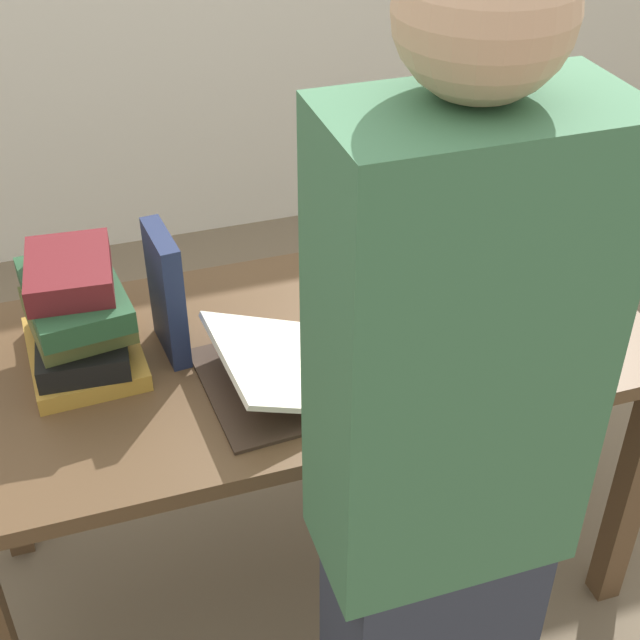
{
  "coord_description": "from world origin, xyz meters",
  "views": [
    {
      "loc": [
        -0.43,
        -1.44,
        1.87
      ],
      "look_at": [
        0.03,
        -0.04,
        0.81
      ],
      "focal_mm": 50.0,
      "sensor_mm": 36.0,
      "label": 1
    }
  ],
  "objects_px": {
    "coffee_mug": "(426,317)",
    "book_standing_upright": "(166,294)",
    "open_book": "(338,356)",
    "person_reader": "(437,523)",
    "book_stack_tall": "(78,316)",
    "reading_lamp": "(490,118)"
  },
  "relations": [
    {
      "from": "open_book",
      "to": "book_stack_tall",
      "type": "xyz_separation_m",
      "value": [
        -0.48,
        0.18,
        0.08
      ]
    },
    {
      "from": "reading_lamp",
      "to": "person_reader",
      "type": "relative_size",
      "value": 0.27
    },
    {
      "from": "book_standing_upright",
      "to": "coffee_mug",
      "type": "distance_m",
      "value": 0.54
    },
    {
      "from": "open_book",
      "to": "book_standing_upright",
      "type": "height_order",
      "value": "book_standing_upright"
    },
    {
      "from": "coffee_mug",
      "to": "open_book",
      "type": "bearing_deg",
      "value": -168.42
    },
    {
      "from": "reading_lamp",
      "to": "coffee_mug",
      "type": "distance_m",
      "value": 0.46
    },
    {
      "from": "book_stack_tall",
      "to": "reading_lamp",
      "type": "xyz_separation_m",
      "value": [
        0.92,
        0.09,
        0.26
      ]
    },
    {
      "from": "book_standing_upright",
      "to": "open_book",
      "type": "bearing_deg",
      "value": -34.47
    },
    {
      "from": "open_book",
      "to": "reading_lamp",
      "type": "relative_size",
      "value": 1.26
    },
    {
      "from": "book_stack_tall",
      "to": "book_standing_upright",
      "type": "bearing_deg",
      "value": -4.63
    },
    {
      "from": "book_stack_tall",
      "to": "coffee_mug",
      "type": "distance_m",
      "value": 0.71
    },
    {
      "from": "book_standing_upright",
      "to": "coffee_mug",
      "type": "xyz_separation_m",
      "value": [
        0.52,
        -0.13,
        -0.09
      ]
    },
    {
      "from": "book_stack_tall",
      "to": "coffee_mug",
      "type": "relative_size",
      "value": 2.97
    },
    {
      "from": "book_standing_upright",
      "to": "person_reader",
      "type": "bearing_deg",
      "value": -73.52
    },
    {
      "from": "open_book",
      "to": "person_reader",
      "type": "distance_m",
      "value": 0.53
    },
    {
      "from": "open_book",
      "to": "reading_lamp",
      "type": "xyz_separation_m",
      "value": [
        0.44,
        0.28,
        0.34
      ]
    },
    {
      "from": "coffee_mug",
      "to": "person_reader",
      "type": "height_order",
      "value": "person_reader"
    },
    {
      "from": "coffee_mug",
      "to": "book_standing_upright",
      "type": "bearing_deg",
      "value": 166.25
    },
    {
      "from": "open_book",
      "to": "book_stack_tall",
      "type": "distance_m",
      "value": 0.52
    },
    {
      "from": "person_reader",
      "to": "open_book",
      "type": "bearing_deg",
      "value": -92.82
    },
    {
      "from": "book_stack_tall",
      "to": "reading_lamp",
      "type": "relative_size",
      "value": 0.69
    },
    {
      "from": "open_book",
      "to": "person_reader",
      "type": "relative_size",
      "value": 0.33
    }
  ]
}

